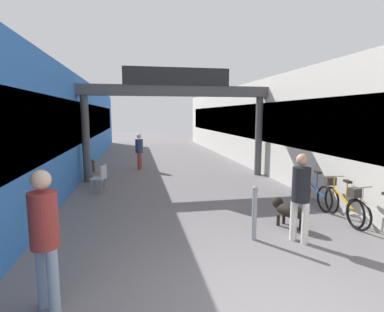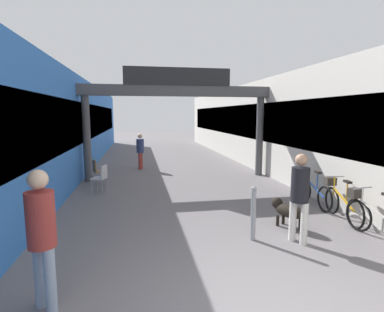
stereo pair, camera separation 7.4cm
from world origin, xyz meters
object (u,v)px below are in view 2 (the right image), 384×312
(pedestrian_companion, at_px, (42,231))
(pedestrian_with_dog, at_px, (300,192))
(dog_on_leash, at_px, (287,210))
(cafe_chair_aluminium_nearer, at_px, (101,176))
(pedestrian_carrying_crate, at_px, (140,149))
(bicycle_blue_third, at_px, (312,189))
(bollard_post_metal, at_px, (253,213))
(cafe_chair_wood_farther, at_px, (97,169))
(bicycle_orange_second, at_px, (341,201))
(bicycle_silver_nearest, at_px, (375,217))

(pedestrian_companion, bearing_deg, pedestrian_with_dog, 17.35)
(dog_on_leash, bearing_deg, cafe_chair_aluminium_nearer, 139.40)
(pedestrian_carrying_crate, relative_size, bicycle_blue_third, 0.95)
(bollard_post_metal, relative_size, cafe_chair_wood_farther, 1.23)
(pedestrian_with_dog, relative_size, cafe_chair_wood_farther, 1.95)
(bicycle_orange_second, bearing_deg, pedestrian_companion, -158.27)
(bicycle_orange_second, relative_size, bollard_post_metal, 1.54)
(cafe_chair_aluminium_nearer, bearing_deg, dog_on_leash, -40.60)
(pedestrian_carrying_crate, distance_m, dog_on_leash, 8.38)
(pedestrian_carrying_crate, height_order, cafe_chair_aluminium_nearer, pedestrian_carrying_crate)
(dog_on_leash, bearing_deg, bollard_post_metal, -152.36)
(pedestrian_carrying_crate, distance_m, cafe_chair_aluminium_nearer, 4.24)
(bollard_post_metal, bearing_deg, cafe_chair_aluminium_nearer, 128.44)
(pedestrian_with_dog, height_order, pedestrian_carrying_crate, pedestrian_with_dog)
(pedestrian_companion, bearing_deg, dog_on_leash, 25.47)
(bicycle_blue_third, bearing_deg, pedestrian_companion, -149.24)
(bicycle_orange_second, relative_size, cafe_chair_wood_farther, 1.89)
(bicycle_silver_nearest, height_order, bicycle_blue_third, same)
(pedestrian_carrying_crate, distance_m, bicycle_orange_second, 8.82)
(dog_on_leash, bearing_deg, pedestrian_with_dog, -101.77)
(cafe_chair_wood_farther, bearing_deg, pedestrian_companion, -87.95)
(bicycle_orange_second, xyz_separation_m, cafe_chair_wood_farther, (-6.14, 4.69, 0.10))
(pedestrian_carrying_crate, xyz_separation_m, cafe_chair_aluminium_nearer, (-1.26, -4.03, -0.38))
(bicycle_orange_second, relative_size, cafe_chair_aluminium_nearer, 1.89)
(dog_on_leash, height_order, cafe_chair_wood_farther, cafe_chair_wood_farther)
(dog_on_leash, bearing_deg, bicycle_silver_nearest, -30.92)
(pedestrian_with_dog, relative_size, bollard_post_metal, 1.59)
(pedestrian_with_dog, distance_m, pedestrian_companion, 4.42)
(pedestrian_with_dog, relative_size, bicycle_silver_nearest, 1.03)
(pedestrian_with_dog, distance_m, cafe_chair_aluminium_nearer, 6.17)
(pedestrian_carrying_crate, relative_size, cafe_chair_aluminium_nearer, 1.81)
(pedestrian_with_dog, distance_m, bicycle_orange_second, 2.04)
(dog_on_leash, distance_m, bicycle_silver_nearest, 1.69)
(bicycle_orange_second, bearing_deg, dog_on_leash, -170.11)
(pedestrian_companion, bearing_deg, cafe_chair_aluminium_nearer, 89.84)
(bollard_post_metal, bearing_deg, cafe_chair_wood_farther, 123.68)
(pedestrian_with_dog, xyz_separation_m, dog_on_leash, (0.16, 0.77, -0.61))
(bollard_post_metal, relative_size, cafe_chair_aluminium_nearer, 1.23)
(pedestrian_companion, xyz_separation_m, bicycle_silver_nearest, (5.83, 1.21, -0.61))
(pedestrian_carrying_crate, xyz_separation_m, dog_on_leash, (3.10, -7.76, -0.53))
(bicycle_blue_third, bearing_deg, bollard_post_metal, -142.13)
(cafe_chair_aluminium_nearer, distance_m, cafe_chair_wood_farther, 1.24)
(bicycle_orange_second, height_order, bollard_post_metal, bollard_post_metal)
(bicycle_orange_second, bearing_deg, bollard_post_metal, -162.67)
(pedestrian_carrying_crate, bearing_deg, pedestrian_with_dog, -70.97)
(pedestrian_with_dog, height_order, bicycle_orange_second, pedestrian_with_dog)
(bicycle_silver_nearest, relative_size, cafe_chair_aluminium_nearer, 1.89)
(pedestrian_with_dog, distance_m, bicycle_silver_nearest, 1.71)
(pedestrian_companion, relative_size, bicycle_blue_third, 1.07)
(pedestrian_companion, relative_size, dog_on_leash, 2.09)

